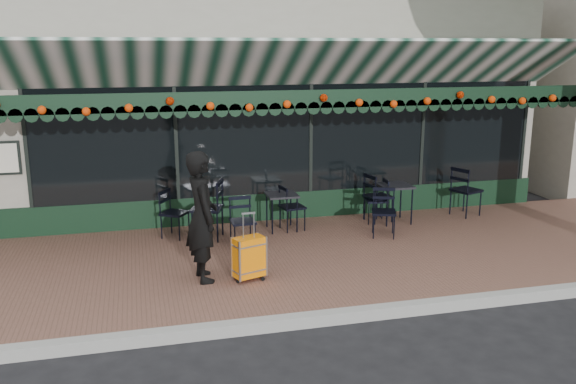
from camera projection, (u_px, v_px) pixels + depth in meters
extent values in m
plane|color=black|center=(290.00, 325.00, 7.30)|extent=(80.00, 80.00, 0.00)
cube|color=brown|center=(257.00, 263.00, 9.17)|extent=(18.00, 4.00, 0.15)
cube|color=#9E9E99|center=(292.00, 322.00, 7.21)|extent=(18.00, 0.16, 0.15)
cube|color=gray|center=(206.00, 90.00, 14.31)|extent=(12.00, 8.00, 4.50)
cube|color=black|center=(300.00, 137.00, 10.95)|extent=(9.20, 0.04, 2.00)
cube|color=silver|center=(7.00, 158.00, 9.78)|extent=(0.42, 0.04, 0.55)
cube|color=black|center=(248.00, 100.00, 9.10)|extent=(12.00, 0.03, 0.28)
cylinder|color=#E84C07|center=(249.00, 102.00, 9.05)|extent=(11.60, 0.12, 0.12)
imported|color=black|center=(202.00, 217.00, 8.13)|extent=(0.50, 0.70, 1.77)
cube|color=orange|center=(249.00, 257.00, 8.23)|extent=(0.46, 0.35, 0.55)
cube|color=black|center=(249.00, 278.00, 8.30)|extent=(0.46, 0.35, 0.05)
cube|color=silver|center=(249.00, 225.00, 8.13)|extent=(0.18, 0.09, 0.34)
cube|color=black|center=(395.00, 186.00, 10.87)|extent=(0.56, 0.56, 0.04)
cylinder|color=black|center=(387.00, 209.00, 10.67)|extent=(0.03, 0.03, 0.66)
cylinder|color=black|center=(412.00, 207.00, 10.79)|extent=(0.03, 0.03, 0.66)
cylinder|color=black|center=(377.00, 202.00, 11.12)|extent=(0.03, 0.03, 0.66)
cylinder|color=black|center=(401.00, 201.00, 11.23)|extent=(0.03, 0.03, 0.66)
cube|color=black|center=(282.00, 195.00, 10.42)|extent=(0.52, 0.52, 0.03)
cylinder|color=black|center=(272.00, 217.00, 10.24)|extent=(0.03, 0.03, 0.61)
cylinder|color=black|center=(297.00, 215.00, 10.34)|extent=(0.03, 0.03, 0.61)
cylinder|color=black|center=(267.00, 210.00, 10.65)|extent=(0.03, 0.03, 0.61)
cylinder|color=black|center=(291.00, 209.00, 10.75)|extent=(0.03, 0.03, 0.61)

